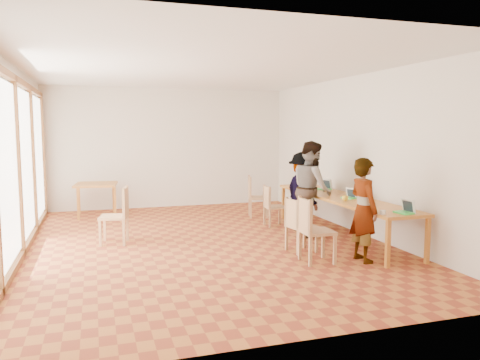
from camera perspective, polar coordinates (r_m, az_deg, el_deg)
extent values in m
plane|color=#AA5C29|center=(8.31, -4.25, -7.61)|extent=(8.00, 8.00, 0.00)
cube|color=beige|center=(12.01, -8.66, 3.88)|extent=(6.00, 0.10, 3.00)
cube|color=beige|center=(4.29, 7.80, -0.45)|extent=(6.00, 0.10, 3.00)
cube|color=beige|center=(9.23, 14.15, 3.04)|extent=(0.10, 8.00, 3.00)
cube|color=white|center=(7.96, -25.60, 2.10)|extent=(0.10, 8.00, 3.00)
cube|color=white|center=(8.13, -4.43, 13.52)|extent=(6.00, 8.00, 0.04)
cube|color=#BB7829|center=(8.80, 12.25, -2.15)|extent=(0.80, 4.00, 0.05)
cube|color=#BB7829|center=(7.08, 17.58, -7.46)|extent=(0.06, 0.06, 0.70)
cube|color=#BB7829|center=(10.43, 5.30, -2.79)|extent=(0.06, 0.06, 0.70)
cube|color=#BB7829|center=(7.48, 21.88, -6.88)|extent=(0.06, 0.06, 0.70)
cube|color=#BB7829|center=(10.71, 8.66, -2.60)|extent=(0.06, 0.06, 0.70)
cube|color=#BB7829|center=(11.13, -17.15, -0.52)|extent=(0.90, 0.90, 0.05)
cube|color=#BB7829|center=(10.80, -19.14, -2.80)|extent=(0.05, 0.05, 0.70)
cube|color=#BB7829|center=(11.57, -19.03, -2.21)|extent=(0.05, 0.05, 0.70)
cube|color=#BB7829|center=(10.80, -15.00, -2.67)|extent=(0.05, 0.05, 0.70)
cube|color=#BB7829|center=(11.57, -15.17, -2.08)|extent=(0.05, 0.05, 0.70)
cube|color=tan|center=(7.11, 9.40, -6.23)|extent=(0.47, 0.47, 0.04)
cube|color=tan|center=(6.97, 7.90, -4.27)|extent=(0.06, 0.46, 0.48)
cube|color=tan|center=(7.68, 7.52, -5.60)|extent=(0.46, 0.46, 0.04)
cube|color=tan|center=(7.54, 6.37, -4.00)|extent=(0.10, 0.41, 0.43)
cube|color=tan|center=(9.61, 4.28, -3.29)|extent=(0.40, 0.40, 0.04)
cube|color=tan|center=(9.52, 3.30, -2.03)|extent=(0.05, 0.39, 0.41)
cube|color=tan|center=(10.55, 2.24, -2.16)|extent=(0.52, 0.52, 0.04)
cube|color=tan|center=(10.50, 1.19, -0.84)|extent=(0.14, 0.43, 0.45)
cube|color=tan|center=(8.42, -15.14, -4.36)|extent=(0.55, 0.55, 0.04)
cube|color=tan|center=(8.34, -13.79, -2.59)|extent=(0.14, 0.46, 0.48)
imported|color=gray|center=(7.26, 14.83, -3.53)|extent=(0.39, 0.58, 1.57)
imported|color=gray|center=(8.84, 8.75, -0.99)|extent=(0.80, 0.95, 1.77)
imported|color=gray|center=(9.12, 7.62, -1.46)|extent=(0.62, 1.02, 1.54)
cube|color=#44DB57|center=(7.31, 19.32, -3.78)|extent=(0.22, 0.28, 0.03)
cube|color=white|center=(7.36, 19.84, -2.99)|extent=(0.11, 0.24, 0.21)
cube|color=#44DB57|center=(8.58, 13.11, -2.14)|extent=(0.24, 0.27, 0.02)
cube|color=white|center=(8.63, 13.44, -1.54)|extent=(0.14, 0.22, 0.19)
cube|color=#44DB57|center=(9.70, 10.17, -1.09)|extent=(0.27, 0.31, 0.03)
cube|color=white|center=(9.75, 10.55, -0.48)|extent=(0.15, 0.25, 0.22)
imported|color=gold|center=(8.29, 12.70, -2.19)|extent=(0.14, 0.14, 0.09)
cylinder|color=#19753B|center=(9.25, 9.03, -0.64)|extent=(0.07, 0.07, 0.28)
cylinder|color=silver|center=(9.45, 8.62, -1.06)|extent=(0.07, 0.07, 0.09)
cylinder|color=white|center=(7.15, 17.03, -3.79)|extent=(0.08, 0.08, 0.06)
cube|color=#D83468|center=(9.66, 8.43, -1.12)|extent=(0.05, 0.10, 0.01)
cube|color=black|center=(9.41, 8.62, -1.10)|extent=(0.16, 0.26, 0.09)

